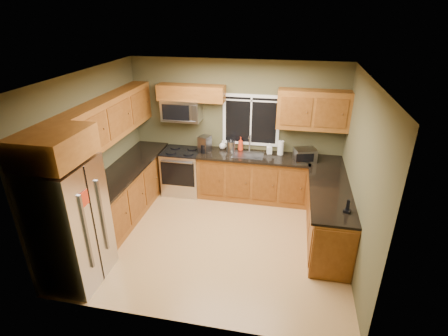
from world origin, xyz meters
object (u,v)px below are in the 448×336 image
(cordless_phone, at_px, (348,209))
(soap_bottle_b, at_px, (269,149))
(paper_towel_roll, at_px, (281,148))
(microwave, at_px, (182,110))
(soap_bottle_a, at_px, (241,144))
(range, at_px, (183,171))
(soap_bottle_c, at_px, (223,145))
(toaster_oven, at_px, (305,155))
(coffee_maker, at_px, (205,144))
(kettle, at_px, (231,146))
(refrigerator, at_px, (70,224))

(cordless_phone, bearing_deg, soap_bottle_b, 122.73)
(paper_towel_roll, bearing_deg, soap_bottle_b, -179.92)
(microwave, bearing_deg, soap_bottle_a, 3.78)
(range, bearing_deg, soap_bottle_a, 10.34)
(soap_bottle_b, height_order, soap_bottle_c, soap_bottle_b)
(range, bearing_deg, paper_towel_roll, 4.79)
(soap_bottle_a, bearing_deg, toaster_oven, -12.53)
(microwave, height_order, paper_towel_roll, microwave)
(coffee_maker, xyz_separation_m, kettle, (0.52, 0.04, -0.01))
(microwave, height_order, cordless_phone, microwave)
(range, relative_size, soap_bottle_b, 4.51)
(kettle, distance_m, soap_bottle_c, 0.27)
(coffee_maker, relative_size, soap_bottle_c, 1.78)
(paper_towel_roll, height_order, soap_bottle_c, paper_towel_roll)
(range, relative_size, cordless_phone, 4.72)
(range, relative_size, soap_bottle_c, 5.23)
(microwave, relative_size, soap_bottle_c, 4.24)
(kettle, height_order, soap_bottle_a, kettle)
(coffee_maker, height_order, soap_bottle_a, coffee_maker)
(coffee_maker, xyz_separation_m, soap_bottle_b, (1.27, 0.15, -0.05))
(paper_towel_roll, bearing_deg, cordless_phone, -61.96)
(cordless_phone, bearing_deg, soap_bottle_a, 132.53)
(microwave, height_order, soap_bottle_c, microwave)
(refrigerator, relative_size, cordless_phone, 9.06)
(toaster_oven, relative_size, soap_bottle_c, 2.54)
(range, bearing_deg, kettle, 3.17)
(soap_bottle_a, bearing_deg, soap_bottle_c, 177.37)
(toaster_oven, height_order, kettle, kettle)
(cordless_phone, bearing_deg, soap_bottle_c, 137.55)
(range, xyz_separation_m, toaster_oven, (2.43, -0.07, 0.59))
(refrigerator, height_order, paper_towel_roll, refrigerator)
(soap_bottle_a, xyz_separation_m, soap_bottle_b, (0.58, -0.05, -0.03))
(coffee_maker, distance_m, kettle, 0.52)
(refrigerator, relative_size, range, 1.92)
(soap_bottle_a, relative_size, cordless_phone, 1.40)
(toaster_oven, bearing_deg, microwave, 175.24)
(microwave, distance_m, soap_bottle_a, 1.34)
(toaster_oven, bearing_deg, range, 178.44)
(microwave, relative_size, coffee_maker, 2.38)
(range, height_order, cordless_phone, cordless_phone)
(range, xyz_separation_m, microwave, (-0.00, 0.14, 1.26))
(soap_bottle_a, bearing_deg, range, -169.66)
(microwave, xyz_separation_m, kettle, (1.00, -0.08, -0.65))
(microwave, distance_m, soap_bottle_c, 1.07)
(cordless_phone, bearing_deg, coffee_maker, 144.45)
(refrigerator, bearing_deg, kettle, 59.12)
(microwave, xyz_separation_m, toaster_oven, (2.43, -0.20, -0.67))
(range, xyz_separation_m, soap_bottle_a, (1.17, 0.21, 0.61))
(range, distance_m, toaster_oven, 2.50)
(refrigerator, xyz_separation_m, soap_bottle_c, (1.49, 3.00, 0.13))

